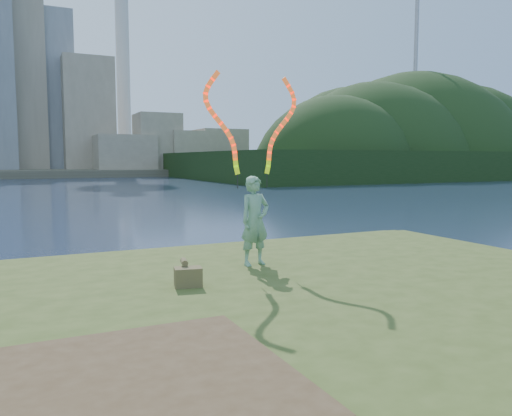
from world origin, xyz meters
TOP-DOWN VIEW (x-y plane):
  - ground at (0.00, 0.00)m, footprint 320.00×320.00m
  - grassy_knoll at (0.00, -2.30)m, footprint 20.00×18.00m
  - dirt_patch at (-2.20, -3.20)m, footprint 3.20×3.00m
  - far_shore at (0.00, 95.00)m, footprint 320.00×40.00m
  - wooded_hill at (59.57, 59.96)m, footprint 78.00×50.00m
  - woman_with_ribbons at (1.24, 1.21)m, footprint 2.11×0.58m
  - canvas_bag at (-0.54, 0.10)m, footprint 0.51×0.58m

SIDE VIEW (x-z plane):
  - ground at x=0.00m, z-range 0.00..0.00m
  - wooded_hill at x=59.57m, z-range -31.34..31.66m
  - grassy_knoll at x=0.00m, z-range -0.06..0.74m
  - far_shore at x=0.00m, z-range 0.00..1.20m
  - dirt_patch at x=-2.20m, z-range 0.80..0.82m
  - canvas_bag at x=-0.54m, z-range 0.76..1.20m
  - woman_with_ribbons at x=1.24m, z-range 0.10..4.29m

